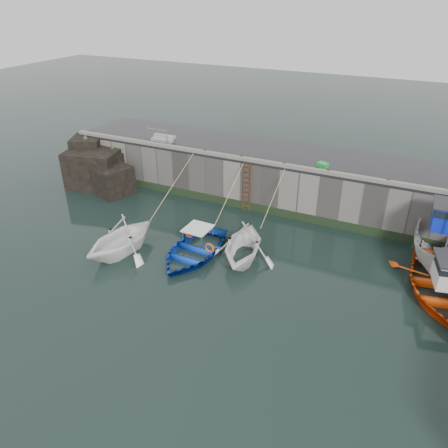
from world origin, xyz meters
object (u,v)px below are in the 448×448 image
at_px(boat_far_orange, 444,286).
at_px(bollard_a, 205,151).
at_px(fish_crate, 323,165).
at_px(bollard_e, 388,181).
at_px(bollard_b, 242,157).
at_px(ladder, 247,186).
at_px(bollard_d, 329,171).
at_px(boat_near_blue, 194,255).
at_px(bollard_c, 284,164).
at_px(boat_near_white, 123,252).
at_px(boat_near_blacktrim, 243,258).
at_px(boat_far_white, 440,243).

distance_m(boat_far_orange, bollard_a, 15.40).
bearing_deg(fish_crate, bollard_e, 9.74).
relative_size(fish_crate, bollard_b, 2.09).
height_order(ladder, boat_far_orange, boat_far_orange).
xyz_separation_m(bollard_a, bollard_d, (7.80, 0.00, 0.00)).
relative_size(boat_near_blue, bollard_c, 18.17).
distance_m(boat_near_white, bollard_a, 8.48).
height_order(boat_near_blue, boat_near_blacktrim, boat_near_blacktrim).
distance_m(boat_far_white, fish_crate, 7.56).
bearing_deg(boat_far_white, bollard_b, 171.06).
relative_size(ladder, boat_far_white, 0.48).
bearing_deg(bollard_c, fish_crate, 22.03).
height_order(boat_near_blue, boat_far_white, boat_far_white).
distance_m(ladder, boat_near_white, 8.57).
height_order(boat_near_blue, bollard_a, bollard_a).
bearing_deg(bollard_b, ladder, -33.86).
distance_m(boat_far_orange, bollard_b, 13.08).
height_order(boat_near_blue, fish_crate, fish_crate).
bearing_deg(bollard_b, bollard_a, 180.00).
bearing_deg(bollard_a, bollard_e, 0.00).
bearing_deg(ladder, bollard_c, 8.67).
distance_m(boat_near_blacktrim, fish_crate, 7.54).
distance_m(fish_crate, bollard_c, 2.22).
distance_m(boat_near_white, boat_far_white, 16.36).
distance_m(boat_near_blue, boat_far_orange, 12.10).
bearing_deg(bollard_c, boat_far_orange, -25.32).
relative_size(boat_near_white, boat_near_blacktrim, 1.04).
bearing_deg(boat_near_blacktrim, bollard_e, 32.33).
distance_m(boat_far_white, bollard_c, 9.29).
distance_m(boat_near_white, boat_far_orange, 15.85).
relative_size(boat_near_blacktrim, bollard_e, 15.45).
relative_size(boat_near_white, bollard_e, 16.09).
bearing_deg(bollard_b, bollard_e, 0.00).
xyz_separation_m(bollard_d, bollard_e, (3.20, 0.00, 0.00)).
height_order(ladder, fish_crate, fish_crate).
xyz_separation_m(fish_crate, bollard_b, (-4.76, -0.83, 0.01)).
bearing_deg(bollard_d, boat_near_blue, -129.53).
distance_m(fish_crate, bollard_e, 3.84).
xyz_separation_m(boat_near_blue, bollard_b, (-0.05, 6.36, 3.30)).
distance_m(ladder, bollard_c, 2.81).
xyz_separation_m(boat_near_white, boat_far_white, (15.09, 6.23, 1.08)).
bearing_deg(bollard_b, boat_near_white, -114.35).
xyz_separation_m(ladder, boat_near_blacktrim, (2.02, -5.24, -1.59)).
bearing_deg(boat_near_white, bollard_a, 92.07).
distance_m(boat_near_blue, fish_crate, 9.21).
bearing_deg(bollard_e, boat_near_blacktrim, -137.02).
xyz_separation_m(fish_crate, bollard_e, (3.74, -0.83, 0.01)).
bearing_deg(bollard_d, bollard_e, 0.00).
height_order(boat_near_blue, bollard_c, bollard_c).
relative_size(ladder, fish_crate, 5.48).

